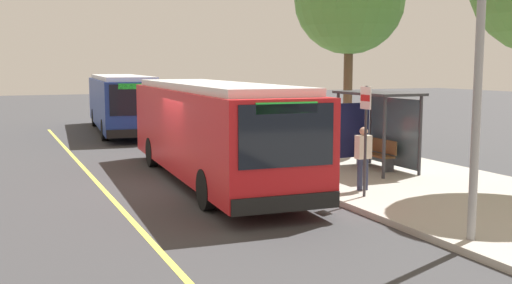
{
  "coord_description": "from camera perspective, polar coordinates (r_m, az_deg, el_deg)",
  "views": [
    {
      "loc": [
        16.52,
        -4.94,
        3.44
      ],
      "look_at": [
        1.81,
        1.48,
        1.42
      ],
      "focal_mm": 42.5,
      "sensor_mm": 36.0,
      "label": 1
    }
  ],
  "objects": [
    {
      "name": "lane_stripe_center",
      "position": [
        17.1,
        -13.92,
        -4.64
      ],
      "size": [
        36.0,
        0.14,
        0.01
      ],
      "primitive_type": "cube",
      "color": "#E0D64C",
      "rests_on": "ground_plane"
    },
    {
      "name": "sidewalk_curb",
      "position": [
        20.1,
        9.8,
        -2.57
      ],
      "size": [
        44.0,
        6.4,
        0.15
      ],
      "primitive_type": "cube",
      "color": "#A8A399",
      "rests_on": "ground_plane"
    },
    {
      "name": "ground_plane",
      "position": [
        17.59,
        -6.82,
        -4.16
      ],
      "size": [
        120.0,
        120.0,
        0.0
      ],
      "primitive_type": "plane",
      "color": "#38383A"
    },
    {
      "name": "bus_shelter",
      "position": [
        19.71,
        11.45,
        2.6
      ],
      "size": [
        2.9,
        1.6,
        2.48
      ],
      "color": "#333338",
      "rests_on": "sidewalk_curb"
    },
    {
      "name": "utility_pole",
      "position": [
        11.96,
        20.21,
        6.31
      ],
      "size": [
        0.16,
        0.16,
        6.4
      ],
      "primitive_type": "cylinder",
      "color": "gray",
      "rests_on": "sidewalk_curb"
    },
    {
      "name": "pedestrian_commuter",
      "position": [
        16.28,
        10.05,
        -1.14
      ],
      "size": [
        0.24,
        0.4,
        1.69
      ],
      "color": "#282D47",
      "rests_on": "sidewalk_curb"
    },
    {
      "name": "transit_bus_second",
      "position": [
        32.46,
        -12.57,
        3.78
      ],
      "size": [
        11.79,
        3.57,
        2.95
      ],
      "color": "navy",
      "rests_on": "ground_plane"
    },
    {
      "name": "transit_bus_main",
      "position": [
        17.99,
        -4.15,
        1.33
      ],
      "size": [
        11.31,
        3.14,
        2.95
      ],
      "color": "red",
      "rests_on": "ground_plane"
    },
    {
      "name": "waiting_bench",
      "position": [
        19.93,
        11.32,
        -1.07
      ],
      "size": [
        1.6,
        0.48,
        0.95
      ],
      "color": "brown",
      "rests_on": "sidewalk_curb"
    },
    {
      "name": "route_sign_post",
      "position": [
        15.39,
        10.27,
        1.52
      ],
      "size": [
        0.44,
        0.08,
        2.8
      ],
      "color": "#333338",
      "rests_on": "sidewalk_curb"
    }
  ]
}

